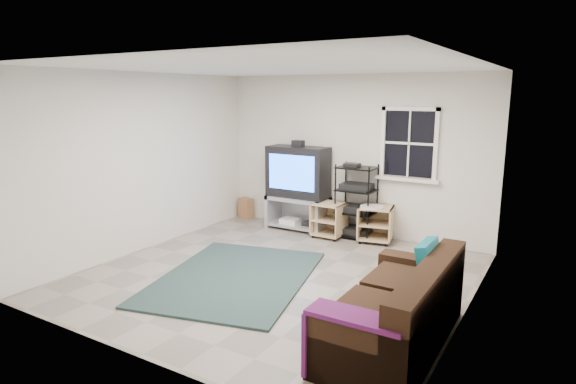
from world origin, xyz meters
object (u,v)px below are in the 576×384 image
Objects in this scene: side_table_left at (330,218)px; sofa at (398,313)px; tv_unit at (298,181)px; side_table_right at (376,221)px; av_rack at (356,206)px.

side_table_left is 0.29× the size of sofa.
tv_unit reaches higher than sofa.
sofa is (1.33, -2.95, -0.02)m from side_table_right.
sofa is at bearing -46.91° from tv_unit.
sofa reaches higher than side_table_left.
tv_unit is at bearing -177.61° from av_rack.
sofa is (2.07, -2.82, 0.01)m from side_table_left.
sofa is at bearing -65.67° from side_table_right.
tv_unit reaches higher than av_rack.
sofa is at bearing -53.72° from side_table_left.
av_rack is at bearing 119.58° from sofa.
tv_unit is 1.10m from av_rack.
tv_unit is 0.79× the size of sofa.
tv_unit is at bearing -178.76° from side_table_right.
sofa is (2.73, -2.92, -0.53)m from tv_unit.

